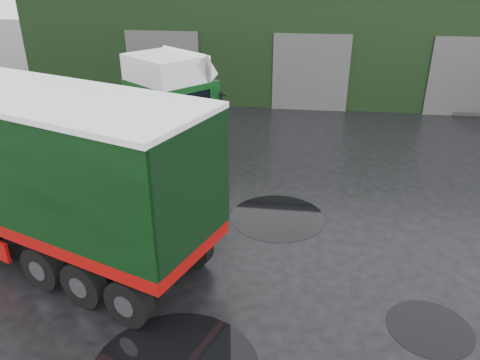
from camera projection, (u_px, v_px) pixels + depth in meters
name	position (u px, v px, depth m)	size (l,w,h in m)	color
ground	(236.00, 250.00, 13.30)	(100.00, 100.00, 0.00)	black
warehouse	(311.00, 34.00, 29.59)	(32.40, 12.40, 6.30)	black
hero_tractor	(125.00, 124.00, 16.43)	(3.04, 7.16, 4.44)	#09330F
wash_bucket	(221.00, 194.00, 16.09)	(0.35, 0.35, 0.33)	#0848BA
tree_back_b	(412.00, 9.00, 37.32)	(4.40, 4.40, 7.50)	black
puddle_1	(278.00, 217.00, 14.97)	(3.03, 3.03, 0.01)	black
puddle_3	(430.00, 328.00, 10.49)	(1.91, 1.91, 0.01)	black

